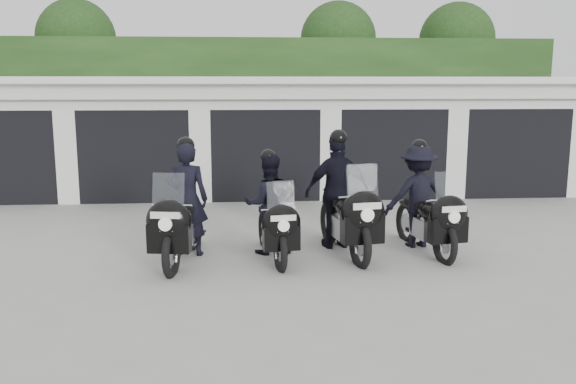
{
  "coord_description": "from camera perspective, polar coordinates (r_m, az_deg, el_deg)",
  "views": [
    {
      "loc": [
        -0.5,
        -9.0,
        2.82
      ],
      "look_at": [
        0.2,
        0.84,
        1.05
      ],
      "focal_mm": 38.0,
      "sensor_mm": 36.0,
      "label": 1
    }
  ],
  "objects": [
    {
      "name": "garage_block",
      "position": [
        17.12,
        -2.4,
        5.49
      ],
      "size": [
        16.4,
        6.8,
        2.96
      ],
      "color": "silver",
      "rests_on": "ground"
    },
    {
      "name": "background_vegetation",
      "position": [
        21.94,
        -1.83,
        10.03
      ],
      "size": [
        20.0,
        3.9,
        5.8
      ],
      "color": "#193413",
      "rests_on": "ground"
    },
    {
      "name": "police_bike_b",
      "position": [
        9.97,
        -1.66,
        -1.75
      ],
      "size": [
        0.92,
        2.07,
        1.8
      ],
      "rotation": [
        0.0,
        0.0,
        0.15
      ],
      "color": "black",
      "rests_on": "ground"
    },
    {
      "name": "ground",
      "position": [
        9.44,
        -0.86,
        -7.2
      ],
      "size": [
        80.0,
        80.0,
        0.0
      ],
      "primitive_type": "plane",
      "color": "#989893",
      "rests_on": "ground"
    },
    {
      "name": "police_bike_c",
      "position": [
        10.31,
        5.02,
        -0.63
      ],
      "size": [
        1.24,
        2.41,
        2.11
      ],
      "rotation": [
        0.0,
        0.0,
        0.17
      ],
      "color": "black",
      "rests_on": "ground"
    },
    {
      "name": "police_bike_d",
      "position": [
        10.63,
        12.4,
        -0.89
      ],
      "size": [
        1.24,
        2.21,
        1.93
      ],
      "rotation": [
        0.0,
        0.0,
        0.16
      ],
      "color": "black",
      "rests_on": "ground"
    },
    {
      "name": "police_bike_a",
      "position": [
        9.85,
        -9.81,
        -1.79
      ],
      "size": [
        0.89,
        2.32,
        2.03
      ],
      "rotation": [
        0.0,
        0.0,
        -0.14
      ],
      "color": "black",
      "rests_on": "ground"
    }
  ]
}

